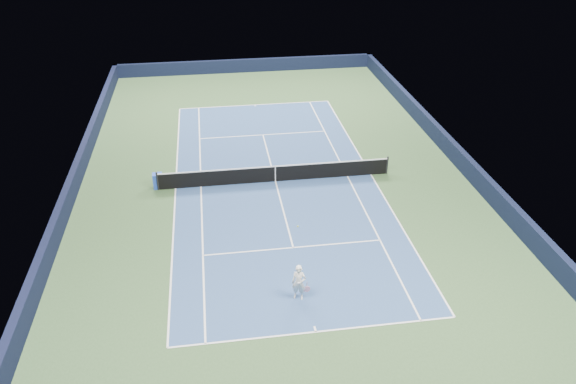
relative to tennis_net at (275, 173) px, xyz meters
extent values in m
plane|color=#304D2A|center=(0.00, 0.00, -0.50)|extent=(40.00, 40.00, 0.00)
cube|color=black|center=(0.00, 19.82, 0.05)|extent=(22.00, 0.35, 1.10)
cube|color=black|center=(10.82, 0.00, 0.05)|extent=(0.35, 40.00, 1.10)
cube|color=black|center=(-10.82, 0.00, 0.05)|extent=(0.35, 40.00, 1.10)
cube|color=navy|center=(0.00, 0.00, -0.50)|extent=(10.97, 23.77, 0.01)
cube|color=white|center=(0.00, 11.88, -0.50)|extent=(10.97, 0.08, 0.00)
cube|color=white|center=(0.00, -11.88, -0.50)|extent=(10.97, 0.08, 0.00)
cube|color=white|center=(5.49, 0.00, -0.50)|extent=(0.08, 23.77, 0.00)
cube|color=white|center=(-5.49, 0.00, -0.50)|extent=(0.08, 23.77, 0.00)
cube|color=white|center=(4.12, 0.00, -0.50)|extent=(0.08, 23.77, 0.00)
cube|color=white|center=(-4.12, 0.00, -0.50)|extent=(0.08, 23.77, 0.00)
cube|color=white|center=(0.00, 6.40, -0.50)|extent=(8.23, 0.08, 0.00)
cube|color=white|center=(0.00, -6.40, -0.50)|extent=(8.23, 0.08, 0.00)
cube|color=white|center=(0.00, 0.00, -0.50)|extent=(0.08, 12.80, 0.00)
cube|color=white|center=(0.00, 11.73, -0.50)|extent=(0.08, 0.30, 0.00)
cube|color=white|center=(0.00, -11.73, -0.50)|extent=(0.08, 0.30, 0.00)
cylinder|color=black|center=(-6.40, 0.00, 0.03)|extent=(0.10, 0.10, 1.07)
cylinder|color=black|center=(6.40, 0.00, 0.03)|extent=(0.10, 0.10, 1.07)
cube|color=black|center=(0.00, 0.00, -0.05)|extent=(12.80, 0.03, 0.91)
cube|color=white|center=(0.00, 0.00, 0.44)|extent=(12.80, 0.04, 0.06)
cube|color=white|center=(0.00, 0.00, -0.05)|extent=(0.05, 0.04, 0.91)
cube|color=blue|center=(-6.40, 0.24, -0.08)|extent=(0.54, 0.49, 0.85)
cube|color=silver|center=(-6.11, 0.24, -0.05)|extent=(0.03, 0.38, 0.38)
imported|color=white|center=(-0.32, -9.88, 0.29)|extent=(0.67, 0.56, 1.57)
cylinder|color=pink|center=(0.00, -9.93, 0.20)|extent=(0.03, 0.03, 0.26)
cylinder|color=black|center=(0.00, -9.93, -0.04)|extent=(0.26, 0.02, 0.26)
cylinder|color=pink|center=(0.00, -9.93, -0.04)|extent=(0.28, 0.03, 0.28)
sphere|color=#BBCA2A|center=(-0.22, -8.88, 2.30)|extent=(0.07, 0.07, 0.07)
camera|label=1|loc=(-3.33, -27.19, 14.53)|focal=35.00mm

